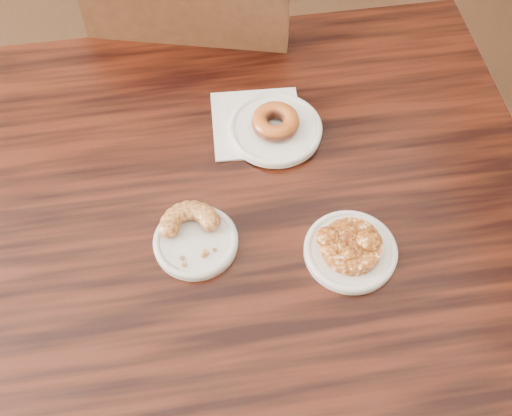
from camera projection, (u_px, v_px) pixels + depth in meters
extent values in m
plane|color=black|center=(178.00, 299.00, 1.84)|extent=(5.00, 5.00, 0.00)
cube|color=black|center=(264.00, 309.00, 1.42)|extent=(1.05, 1.05, 0.75)
cube|color=white|center=(257.00, 123.00, 1.22)|extent=(0.18, 0.18, 0.00)
cylinder|color=white|center=(275.00, 129.00, 1.20)|extent=(0.18, 0.18, 0.01)
cylinder|color=silver|center=(196.00, 242.00, 1.07)|extent=(0.14, 0.14, 0.01)
cylinder|color=white|center=(350.00, 251.00, 1.06)|extent=(0.15, 0.15, 0.01)
torus|color=#9C3B16|center=(276.00, 122.00, 1.18)|extent=(0.09, 0.09, 0.03)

